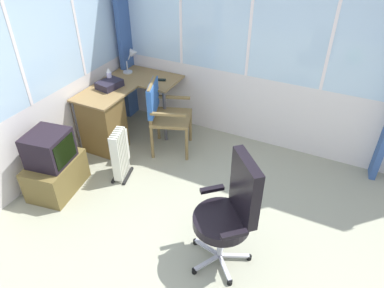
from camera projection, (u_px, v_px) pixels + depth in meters
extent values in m
cube|color=gray|center=(205.00, 271.00, 3.26)|extent=(5.39, 5.58, 0.06)
cube|color=silver|center=(10.00, 160.00, 3.81)|extent=(4.39, 0.06, 0.92)
cube|color=white|center=(8.00, 30.00, 3.41)|extent=(0.04, 0.07, 1.62)
cube|color=white|center=(71.00, 8.00, 4.05)|extent=(0.04, 0.07, 1.62)
cube|color=silver|center=(277.00, 114.00, 4.61)|extent=(0.06, 4.58, 0.92)
cube|color=silver|center=(293.00, 13.00, 3.88)|extent=(0.06, 4.48, 1.62)
cube|color=white|center=(337.00, 18.00, 3.72)|extent=(0.07, 0.04, 1.62)
cube|color=white|center=(253.00, 8.00, 4.05)|extent=(0.07, 0.04, 1.62)
cube|color=white|center=(182.00, 0.00, 4.38)|extent=(0.07, 0.04, 1.62)
cube|color=#385791|center=(124.00, 28.00, 4.82)|extent=(0.29, 0.08, 2.62)
cube|color=olive|center=(117.00, 85.00, 4.66)|extent=(1.27, 0.55, 0.02)
cube|color=olive|center=(162.00, 81.00, 4.75)|extent=(0.55, 0.40, 0.02)
cube|color=brown|center=(102.00, 125.00, 4.59)|extent=(0.40, 0.51, 0.73)
cylinder|color=#4C4C51|center=(165.00, 117.00, 4.74)|extent=(0.04, 0.04, 0.74)
cylinder|color=#4C4C51|center=(78.00, 127.00, 4.53)|extent=(0.04, 0.04, 0.74)
cylinder|color=#B2B7BC|center=(128.00, 72.00, 4.95)|extent=(0.13, 0.13, 0.02)
cylinder|color=#B2B7BC|center=(127.00, 66.00, 4.90)|extent=(0.02, 0.02, 0.15)
cylinder|color=#B2B7BC|center=(130.00, 55.00, 4.84)|extent=(0.02, 0.08, 0.14)
cone|color=#B2B7BC|center=(134.00, 52.00, 4.85)|extent=(0.13, 0.13, 0.12)
cube|color=black|center=(160.00, 80.00, 4.74)|extent=(0.09, 0.16, 0.02)
cylinder|color=silver|center=(109.00, 78.00, 4.62)|extent=(0.06, 0.06, 0.16)
cone|color=white|center=(108.00, 70.00, 4.56)|extent=(0.06, 0.06, 0.06)
cube|color=#231F2C|center=(110.00, 84.00, 4.55)|extent=(0.33, 0.28, 0.09)
cylinder|color=olive|center=(187.00, 145.00, 4.45)|extent=(0.04, 0.04, 0.45)
cylinder|color=olive|center=(190.00, 126.00, 4.81)|extent=(0.04, 0.04, 0.45)
cylinder|color=olive|center=(152.00, 143.00, 4.49)|extent=(0.04, 0.04, 0.45)
cylinder|color=olive|center=(158.00, 125.00, 4.85)|extent=(0.04, 0.04, 0.45)
cube|color=olive|center=(171.00, 118.00, 4.51)|extent=(0.62, 0.62, 0.04)
cube|color=olive|center=(153.00, 100.00, 4.38)|extent=(0.42, 0.18, 0.46)
cube|color=#2D5AA4|center=(153.00, 98.00, 4.37)|extent=(0.45, 0.21, 0.39)
cube|color=olive|center=(168.00, 114.00, 4.23)|extent=(0.19, 0.42, 0.03)
cube|color=olive|center=(173.00, 97.00, 4.58)|extent=(0.19, 0.42, 0.03)
cube|color=#B7B7BF|center=(224.00, 267.00, 3.20)|extent=(0.23, 0.21, 0.02)
cylinder|color=black|center=(230.00, 282.00, 3.10)|extent=(0.05, 0.05, 0.05)
cube|color=#B7B7BF|center=(234.00, 255.00, 3.31)|extent=(0.15, 0.27, 0.02)
cylinder|color=black|center=(249.00, 257.00, 3.32)|extent=(0.05, 0.05, 0.05)
cube|color=#B7B7BF|center=(223.00, 244.00, 3.42)|extent=(0.28, 0.07, 0.02)
cylinder|color=black|center=(227.00, 234.00, 3.54)|extent=(0.05, 0.05, 0.05)
cube|color=#B7B7BF|center=(207.00, 247.00, 3.38)|extent=(0.09, 0.28, 0.02)
cylinder|color=black|center=(195.00, 242.00, 3.47)|extent=(0.05, 0.05, 0.05)
cube|color=#B7B7BF|center=(207.00, 262.00, 3.25)|extent=(0.26, 0.17, 0.02)
cylinder|color=black|center=(194.00, 271.00, 3.20)|extent=(0.05, 0.05, 0.05)
cylinder|color=#B7B7BF|center=(220.00, 240.00, 3.19)|extent=(0.05, 0.05, 0.40)
cylinder|color=black|center=(222.00, 221.00, 3.05)|extent=(0.50, 0.50, 0.09)
cube|color=black|center=(245.00, 188.00, 2.90)|extent=(0.38, 0.35, 0.57)
cube|color=black|center=(212.00, 189.00, 3.19)|extent=(0.18, 0.20, 0.04)
cube|color=black|center=(234.00, 234.00, 2.76)|extent=(0.18, 0.20, 0.04)
cube|color=brown|center=(56.00, 175.00, 4.02)|extent=(0.70, 0.54, 0.39)
cube|color=black|center=(49.00, 148.00, 3.80)|extent=(0.48, 0.46, 0.36)
cube|color=black|center=(65.00, 151.00, 3.75)|extent=(0.34, 0.06, 0.28)
cube|color=#262628|center=(59.00, 151.00, 4.00)|extent=(0.29, 0.26, 0.07)
cube|color=silver|center=(116.00, 161.00, 4.02)|extent=(0.05, 0.10, 0.60)
cube|color=silver|center=(117.00, 159.00, 4.06)|extent=(0.05, 0.10, 0.60)
cube|color=silver|center=(118.00, 156.00, 4.09)|extent=(0.05, 0.10, 0.60)
cube|color=silver|center=(120.00, 154.00, 4.12)|extent=(0.05, 0.10, 0.60)
cube|color=silver|center=(121.00, 152.00, 4.16)|extent=(0.05, 0.10, 0.60)
cube|color=silver|center=(122.00, 150.00, 4.19)|extent=(0.05, 0.10, 0.60)
cube|color=silver|center=(123.00, 148.00, 4.22)|extent=(0.05, 0.10, 0.60)
cube|color=black|center=(128.00, 176.00, 4.29)|extent=(0.31, 0.11, 0.03)
cube|color=black|center=(117.00, 174.00, 4.32)|extent=(0.31, 0.11, 0.03)
cube|color=silver|center=(124.00, 144.00, 4.24)|extent=(0.07, 0.10, 0.42)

